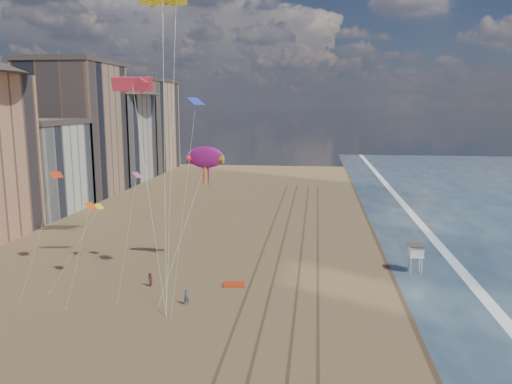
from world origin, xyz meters
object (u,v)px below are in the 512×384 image
lifeguard_stand (416,251)px  show_kite (206,158)px  kite_flyer_a (187,297)px  grounded_kite (234,285)px  kite_flyer_b (150,280)px

lifeguard_stand → show_kite: show_kite is taller
show_kite → kite_flyer_a: bearing=-88.1°
grounded_kite → kite_flyer_a: (-3.81, -5.76, 0.66)m
show_kite → kite_flyer_a: show_kite is taller
grounded_kite → kite_flyer_b: bearing=-177.3°
grounded_kite → kite_flyer_a: 6.94m
lifeguard_stand → kite_flyer_a: bearing=-152.5°
lifeguard_stand → kite_flyer_b: (-29.51, -8.27, -1.81)m
show_kite → kite_flyer_a: (0.38, -11.19, -12.66)m
lifeguard_stand → grounded_kite: (-20.46, -6.89, -2.47)m
show_kite → kite_flyer_b: show_kite is taller
kite_flyer_a → kite_flyer_b: bearing=126.8°
lifeguard_stand → kite_flyer_a: size_ratio=2.14×
grounded_kite → kite_flyer_b: 9.18m
lifeguard_stand → show_kite: bearing=-176.6°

